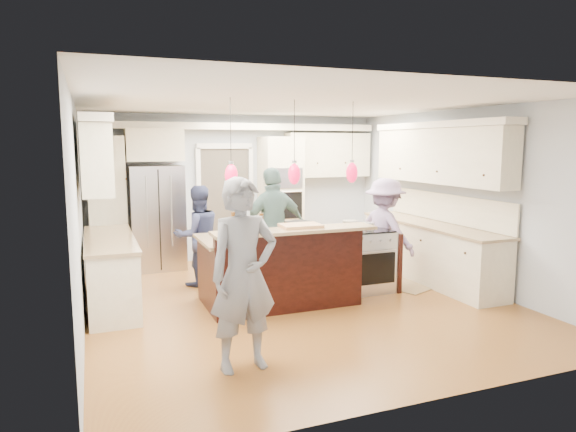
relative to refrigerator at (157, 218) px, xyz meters
name	(u,v)px	position (x,y,z in m)	size (l,w,h in m)	color
ground_plane	(297,301)	(1.55, -2.64, -0.90)	(6.00, 6.00, 0.00)	#9C6A2A
room_shell	(297,170)	(1.55, -2.64, 0.92)	(5.54, 6.04, 2.72)	#B2BCC6
refrigerator	(157,218)	(0.00, 0.00, 0.00)	(0.90, 0.70, 1.80)	#B7B7BC
oven_column	(281,198)	(2.30, 0.03, 0.25)	(0.72, 0.69, 2.30)	beige
back_upper_cabinets	(201,172)	(0.80, 0.12, 0.77)	(5.30, 0.61, 2.54)	beige
right_counter_run	(433,215)	(3.99, -2.34, 0.16)	(0.64, 3.10, 2.51)	beige
left_cabinets	(105,228)	(-0.89, -1.84, 0.16)	(0.64, 2.30, 2.51)	beige
kitchen_island	(279,267)	(1.30, -2.57, -0.41)	(2.10, 1.46, 1.12)	black
island_range	(366,260)	(2.71, -2.49, -0.44)	(0.82, 0.71, 0.92)	#B7B7BC
pendant_lights	(294,174)	(1.30, -3.15, 0.90)	(1.75, 0.15, 1.03)	black
person_bar_end	(244,275)	(0.27, -4.44, 0.03)	(0.68, 0.45, 1.86)	slate
person_far_left	(198,236)	(0.45, -1.30, -0.13)	(0.75, 0.58, 1.54)	navy
person_far_right	(274,227)	(1.51, -1.79, 0.01)	(1.07, 0.44, 1.82)	slate
person_range_side	(385,232)	(3.15, -2.30, -0.08)	(1.06, 0.61, 1.65)	#8F78A2
floor_rug	(400,284)	(3.36, -2.44, -0.89)	(0.67, 0.98, 0.01)	olive
water_bottle	(247,219)	(0.65, -3.26, 0.38)	(0.08, 0.08, 0.32)	silver
beer_bottle_a	(234,222)	(0.52, -3.15, 0.34)	(0.06, 0.06, 0.24)	#3F240B
beer_bottle_b	(242,222)	(0.62, -3.16, 0.34)	(0.06, 0.06, 0.24)	#3F240B
beer_bottle_c	(261,222)	(0.87, -3.15, 0.33)	(0.05, 0.05, 0.21)	#3F240B
drink_can	(257,227)	(0.80, -3.21, 0.28)	(0.06, 0.06, 0.11)	#B7B7BC
cutting_board	(301,226)	(1.41, -3.11, 0.24)	(0.50, 0.36, 0.04)	#AF8451
pot_large	(350,225)	(2.49, -2.41, 0.09)	(0.22, 0.22, 0.13)	#B7B7BC
pot_small	(367,226)	(2.72, -2.51, 0.07)	(0.21, 0.21, 0.10)	#B7B7BC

